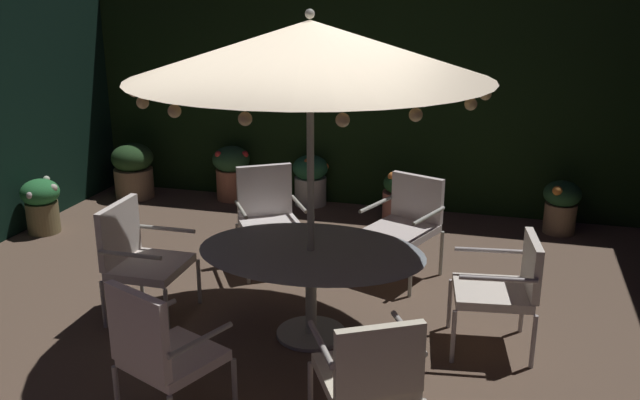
{
  "coord_description": "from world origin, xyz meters",
  "views": [
    {
      "loc": [
        1.65,
        -4.76,
        2.76
      ],
      "look_at": [
        0.25,
        0.32,
        1.07
      ],
      "focal_mm": 38.56,
      "sensor_mm": 36.0,
      "label": 1
    }
  ],
  "objects_px": {
    "patio_chair_southeast": "(407,220)",
    "patio_chair_north": "(160,348)",
    "patio_chair_northeast": "(370,371)",
    "potted_plant_right_near": "(133,169)",
    "potted_plant_left_far": "(232,170)",
    "patio_umbrella": "(310,50)",
    "potted_plant_back_left": "(310,179)",
    "patio_chair_south": "(268,212)",
    "potted_plant_left_near": "(41,203)",
    "patio_chair_southwest": "(138,253)",
    "patio_dining_table": "(311,264)",
    "patio_chair_east": "(505,284)",
    "potted_plant_back_right": "(561,205)",
    "potted_plant_right_far": "(399,196)"
  },
  "relations": [
    {
      "from": "patio_umbrella",
      "to": "patio_chair_south",
      "type": "height_order",
      "value": "patio_umbrella"
    },
    {
      "from": "patio_dining_table",
      "to": "patio_chair_south",
      "type": "relative_size",
      "value": 1.79
    },
    {
      "from": "patio_chair_northeast",
      "to": "potted_plant_right_near",
      "type": "bearing_deg",
      "value": 133.36
    },
    {
      "from": "patio_umbrella",
      "to": "patio_chair_southeast",
      "type": "xyz_separation_m",
      "value": [
        0.55,
        1.41,
        -1.71
      ]
    },
    {
      "from": "potted_plant_right_far",
      "to": "potted_plant_back_left",
      "type": "height_order",
      "value": "potted_plant_back_left"
    },
    {
      "from": "patio_chair_northeast",
      "to": "patio_chair_southeast",
      "type": "xyz_separation_m",
      "value": [
        -0.19,
        2.72,
        0.01
      ]
    },
    {
      "from": "patio_chair_north",
      "to": "patio_chair_southwest",
      "type": "distance_m",
      "value": 1.67
    },
    {
      "from": "patio_chair_southeast",
      "to": "potted_plant_right_far",
      "type": "relative_size",
      "value": 1.54
    },
    {
      "from": "patio_umbrella",
      "to": "potted_plant_back_right",
      "type": "relative_size",
      "value": 4.36
    },
    {
      "from": "potted_plant_right_near",
      "to": "potted_plant_back_left",
      "type": "distance_m",
      "value": 2.36
    },
    {
      "from": "patio_chair_south",
      "to": "patio_chair_northeast",
      "type": "bearing_deg",
      "value": -59.05
    },
    {
      "from": "patio_chair_southeast",
      "to": "potted_plant_right_near",
      "type": "xyz_separation_m",
      "value": [
        -3.85,
        1.56,
        -0.19
      ]
    },
    {
      "from": "patio_chair_northeast",
      "to": "potted_plant_left_near",
      "type": "height_order",
      "value": "patio_chair_northeast"
    },
    {
      "from": "patio_umbrella",
      "to": "patio_chair_northeast",
      "type": "distance_m",
      "value": 2.29
    },
    {
      "from": "patio_chair_southeast",
      "to": "patio_chair_north",
      "type": "bearing_deg",
      "value": -112.07
    },
    {
      "from": "potted_plant_left_far",
      "to": "potted_plant_back_left",
      "type": "relative_size",
      "value": 1.1
    },
    {
      "from": "potted_plant_right_near",
      "to": "potted_plant_left_far",
      "type": "bearing_deg",
      "value": 11.83
    },
    {
      "from": "patio_chair_north",
      "to": "potted_plant_right_far",
      "type": "distance_m",
      "value": 4.42
    },
    {
      "from": "patio_chair_northeast",
      "to": "potted_plant_right_far",
      "type": "height_order",
      "value": "patio_chair_northeast"
    },
    {
      "from": "patio_chair_south",
      "to": "potted_plant_right_far",
      "type": "relative_size",
      "value": 1.61
    },
    {
      "from": "patio_chair_north",
      "to": "patio_chair_southwest",
      "type": "bearing_deg",
      "value": 124.03
    },
    {
      "from": "potted_plant_back_left",
      "to": "patio_chair_north",
      "type": "bearing_deg",
      "value": -85.41
    },
    {
      "from": "patio_umbrella",
      "to": "patio_chair_north",
      "type": "xyz_separation_m",
      "value": [
        -0.58,
        -1.4,
        -1.72
      ]
    },
    {
      "from": "patio_chair_east",
      "to": "potted_plant_right_far",
      "type": "xyz_separation_m",
      "value": [
        -1.25,
        2.73,
        -0.23
      ]
    },
    {
      "from": "potted_plant_back_right",
      "to": "patio_chair_southwest",
      "type": "bearing_deg",
      "value": -139.51
    },
    {
      "from": "potted_plant_back_right",
      "to": "potted_plant_left_near",
      "type": "bearing_deg",
      "value": -164.71
    },
    {
      "from": "patio_umbrella",
      "to": "patio_dining_table",
      "type": "bearing_deg",
      "value": -37.72
    },
    {
      "from": "patio_dining_table",
      "to": "patio_chair_southeast",
      "type": "bearing_deg",
      "value": 68.55
    },
    {
      "from": "patio_chair_east",
      "to": "patio_chair_southeast",
      "type": "height_order",
      "value": "patio_chair_southeast"
    },
    {
      "from": "potted_plant_back_right",
      "to": "potted_plant_left_far",
      "type": "height_order",
      "value": "potted_plant_left_far"
    },
    {
      "from": "patio_chair_east",
      "to": "potted_plant_left_near",
      "type": "height_order",
      "value": "patio_chair_east"
    },
    {
      "from": "patio_chair_east",
      "to": "potted_plant_back_right",
      "type": "bearing_deg",
      "value": 78.4
    },
    {
      "from": "patio_chair_south",
      "to": "potted_plant_back_right",
      "type": "bearing_deg",
      "value": 31.53
    },
    {
      "from": "patio_chair_north",
      "to": "patio_dining_table",
      "type": "bearing_deg",
      "value": 67.3
    },
    {
      "from": "patio_chair_northeast",
      "to": "patio_chair_south",
      "type": "height_order",
      "value": "patio_chair_south"
    },
    {
      "from": "patio_chair_southwest",
      "to": "potted_plant_left_far",
      "type": "height_order",
      "value": "patio_chair_southwest"
    },
    {
      "from": "potted_plant_back_right",
      "to": "patio_chair_south",
      "type": "bearing_deg",
      "value": -148.47
    },
    {
      "from": "patio_chair_southeast",
      "to": "potted_plant_left_far",
      "type": "bearing_deg",
      "value": 144.5
    },
    {
      "from": "patio_umbrella",
      "to": "patio_chair_north",
      "type": "bearing_deg",
      "value": -112.7
    },
    {
      "from": "patio_chair_southeast",
      "to": "potted_plant_left_far",
      "type": "distance_m",
      "value": 3.16
    },
    {
      "from": "patio_chair_south",
      "to": "patio_chair_southeast",
      "type": "bearing_deg",
      "value": 5.35
    },
    {
      "from": "patio_chair_north",
      "to": "patio_chair_northeast",
      "type": "height_order",
      "value": "patio_chair_north"
    },
    {
      "from": "patio_umbrella",
      "to": "patio_chair_south",
      "type": "distance_m",
      "value": 2.29
    },
    {
      "from": "patio_chair_northeast",
      "to": "potted_plant_left_near",
      "type": "relative_size",
      "value": 1.51
    },
    {
      "from": "potted_plant_right_near",
      "to": "potted_plant_left_far",
      "type": "height_order",
      "value": "potted_plant_right_near"
    },
    {
      "from": "patio_dining_table",
      "to": "patio_chair_south",
      "type": "height_order",
      "value": "patio_chair_south"
    },
    {
      "from": "patio_dining_table",
      "to": "patio_chair_south",
      "type": "bearing_deg",
      "value": 122.42
    },
    {
      "from": "patio_chair_northeast",
      "to": "potted_plant_right_near",
      "type": "xyz_separation_m",
      "value": [
        -4.04,
        4.28,
        -0.18
      ]
    },
    {
      "from": "potted_plant_back_left",
      "to": "potted_plant_left_near",
      "type": "xyz_separation_m",
      "value": [
        -2.66,
        -1.81,
        0.0
      ]
    },
    {
      "from": "patio_chair_northeast",
      "to": "patio_chair_south",
      "type": "xyz_separation_m",
      "value": [
        -1.55,
        2.59,
        0.01
      ]
    }
  ]
}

